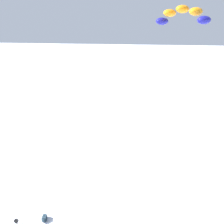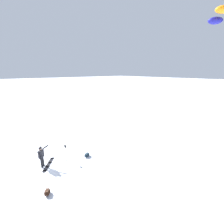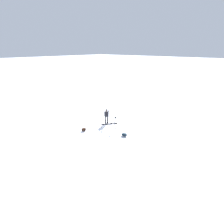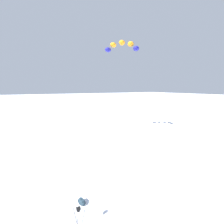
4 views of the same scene
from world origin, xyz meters
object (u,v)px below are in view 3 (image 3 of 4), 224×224
object	(u,v)px
camera_tripod	(116,120)
gear_bag_small	(124,135)
snowboard	(109,124)
snowboarder	(107,115)
gear_bag_large	(84,129)

from	to	relation	value
camera_tripod	gear_bag_small	xyz separation A→B (m)	(-1.51, 0.52, -0.80)
snowboard	gear_bag_small	size ratio (longest dim) A/B	2.50
snowboarder	snowboard	size ratio (longest dim) A/B	1.11
snowboarder	camera_tripod	size ratio (longest dim) A/B	1.24
snowboard	camera_tripod	distance (m)	1.61
snowboard	camera_tripod	world-z (taller)	camera_tripod
snowboard	gear_bag_small	bearing A→B (deg)	160.67
snowboarder	gear_bag_small	bearing A→B (deg)	162.97
snowboarder	snowboard	xyz separation A→B (m)	(-0.38, -0.00, -0.97)
snowboarder	gear_bag_small	world-z (taller)	snowboarder
snowboard	gear_bag_small	xyz separation A→B (m)	(-2.74, 0.96, 0.13)
snowboarder	gear_bag_large	distance (m)	2.95
snowboard	gear_bag_large	distance (m)	2.93
snowboarder	camera_tripod	distance (m)	1.67
gear_bag_large	camera_tripod	distance (m)	3.26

